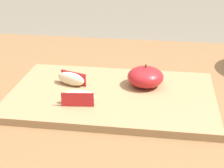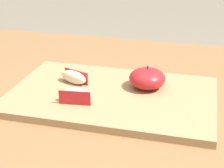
{
  "view_description": "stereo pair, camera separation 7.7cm",
  "coord_description": "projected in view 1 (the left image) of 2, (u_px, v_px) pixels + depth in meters",
  "views": [
    {
      "loc": [
        0.07,
        -0.72,
        1.08
      ],
      "look_at": [
        -0.04,
        -0.03,
        0.77
      ],
      "focal_mm": 58.66,
      "sensor_mm": 36.0,
      "label": 1
    },
    {
      "loc": [
        0.14,
        -0.7,
        1.08
      ],
      "look_at": [
        -0.04,
        -0.03,
        0.77
      ],
      "focal_mm": 58.66,
      "sensor_mm": 36.0,
      "label": 2
    }
  ],
  "objects": [
    {
      "name": "dining_table",
      "position": [
        130.0,
        139.0,
        0.85
      ],
      "size": [
        1.12,
        0.82,
        0.73
      ],
      "color": "brown",
      "rests_on": "ground_plane"
    },
    {
      "name": "cutting_board",
      "position": [
        112.0,
        96.0,
        0.78
      ],
      "size": [
        0.43,
        0.28,
        0.02
      ],
      "color": "#A37F56",
      "rests_on": "dining_table"
    },
    {
      "name": "apple_half_skin_up",
      "position": [
        145.0,
        77.0,
        0.8
      ],
      "size": [
        0.08,
        0.08,
        0.05
      ],
      "color": "#B21E23",
      "rests_on": "cutting_board"
    },
    {
      "name": "apple_wedge_back",
      "position": [
        71.0,
        80.0,
        0.8
      ],
      "size": [
        0.07,
        0.04,
        0.03
      ],
      "color": "beige",
      "rests_on": "cutting_board"
    },
    {
      "name": "apple_wedge_middle",
      "position": [
        78.0,
        97.0,
        0.72
      ],
      "size": [
        0.07,
        0.03,
        0.03
      ],
      "color": "beige",
      "rests_on": "cutting_board"
    }
  ]
}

